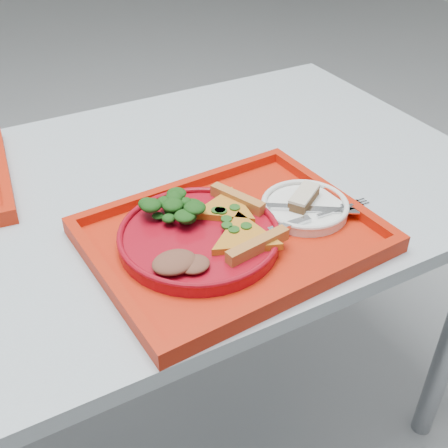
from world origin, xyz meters
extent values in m
cube|color=#9DA6B0|center=(0.00, 0.00, 0.73)|extent=(1.60, 0.80, 0.03)
cylinder|color=gray|center=(0.72, 0.32, 0.36)|extent=(0.05, 0.05, 0.72)
cube|color=#B81F09|center=(0.20, -0.21, 0.76)|extent=(0.47, 0.38, 0.01)
cylinder|color=maroon|center=(0.14, -0.20, 0.77)|extent=(0.26, 0.26, 0.02)
cylinder|color=white|center=(0.34, -0.21, 0.77)|extent=(0.15, 0.15, 0.01)
ellipsoid|color=black|center=(0.13, -0.14, 0.80)|extent=(0.09, 0.08, 0.04)
ellipsoid|color=brown|center=(0.07, -0.26, 0.79)|extent=(0.07, 0.05, 0.02)
cube|color=#4D2B19|center=(0.34, -0.20, 0.78)|extent=(0.08, 0.07, 0.02)
cube|color=beige|center=(0.34, -0.20, 0.79)|extent=(0.08, 0.07, 0.01)
cube|color=silver|center=(0.33, -0.22, 0.78)|extent=(0.16, 0.11, 0.01)
cube|color=silver|center=(0.34, -0.25, 0.78)|extent=(0.19, 0.03, 0.01)
camera|label=1|loc=(-0.17, -0.85, 1.32)|focal=45.00mm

